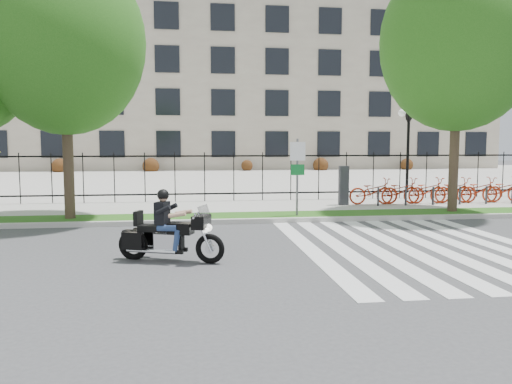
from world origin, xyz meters
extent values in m
plane|color=#3D3D3F|center=(0.00, 0.00, 0.00)|extent=(120.00, 120.00, 0.00)
cube|color=#B3B0A8|center=(0.00, 4.10, 0.07)|extent=(60.00, 0.20, 0.15)
cube|color=#225715|center=(0.00, 4.95, 0.07)|extent=(60.00, 1.50, 0.15)
cube|color=#A8A59D|center=(0.00, 7.45, 0.07)|extent=(60.00, 3.50, 0.15)
cube|color=#A8A59D|center=(0.00, 25.00, 0.05)|extent=(80.00, 34.00, 0.10)
cube|color=#A29483|center=(0.00, 45.00, 10.00)|extent=(60.00, 20.00, 20.00)
cylinder|color=black|center=(10.00, 12.00, 2.00)|extent=(0.14, 0.14, 4.00)
cylinder|color=black|center=(10.00, 12.00, 3.90)|extent=(0.06, 0.70, 0.70)
sphere|color=white|center=(9.65, 12.00, 4.00)|extent=(0.36, 0.36, 0.36)
sphere|color=white|center=(10.35, 12.00, 4.00)|extent=(0.36, 0.36, 0.36)
cylinder|color=#36251D|center=(-4.36, 4.95, 2.13)|extent=(0.32, 0.32, 3.96)
ellipsoid|color=#185012|center=(-4.36, 4.95, 5.59)|extent=(4.93, 4.93, 5.67)
cylinder|color=#36251D|center=(8.48, 4.95, 2.25)|extent=(0.32, 0.32, 4.20)
ellipsoid|color=#185012|center=(8.48, 4.95, 5.92)|extent=(5.25, 5.25, 6.03)
cube|color=#2D2D33|center=(5.26, 7.20, 0.90)|extent=(0.35, 0.25, 1.50)
imported|color=#AB2B11|center=(6.46, 7.20, 0.66)|extent=(1.95, 0.68, 1.02)
cylinder|color=#2D2D33|center=(6.46, 6.70, 0.50)|extent=(0.08, 0.08, 0.70)
imported|color=#AB2B11|center=(7.56, 7.20, 0.66)|extent=(1.95, 0.68, 1.02)
cylinder|color=#2D2D33|center=(7.56, 6.70, 0.50)|extent=(0.08, 0.08, 0.70)
imported|color=#AB2B11|center=(8.66, 7.20, 0.66)|extent=(1.95, 0.68, 1.02)
cylinder|color=#2D2D33|center=(8.66, 6.70, 0.50)|extent=(0.08, 0.08, 0.70)
imported|color=#AB2B11|center=(9.76, 7.20, 0.66)|extent=(1.95, 0.68, 1.02)
cylinder|color=#2D2D33|center=(9.76, 6.70, 0.50)|extent=(0.08, 0.08, 0.70)
imported|color=#AB2B11|center=(10.86, 7.20, 0.66)|extent=(1.95, 0.68, 1.02)
cylinder|color=#2D2D33|center=(10.86, 6.70, 0.50)|extent=(0.08, 0.08, 0.70)
imported|color=#AB2B11|center=(11.96, 7.20, 0.66)|extent=(1.95, 0.68, 1.02)
cylinder|color=#2D2D33|center=(11.96, 6.70, 0.50)|extent=(0.08, 0.08, 0.70)
cylinder|color=#59595B|center=(2.87, 4.60, 1.40)|extent=(0.07, 0.07, 2.50)
cube|color=white|center=(2.87, 4.56, 2.25)|extent=(0.50, 0.03, 0.60)
cube|color=#0C6626|center=(2.87, 4.56, 1.65)|extent=(0.45, 0.03, 0.35)
torus|color=black|center=(-0.20, -1.05, 0.31)|extent=(0.63, 0.33, 0.63)
torus|color=black|center=(-1.83, -0.44, 0.31)|extent=(0.67, 0.36, 0.67)
cube|color=black|center=(-0.37, -0.99, 0.87)|extent=(0.43, 0.57, 0.27)
cube|color=#26262B|center=(-0.31, -1.01, 1.08)|extent=(0.29, 0.48, 0.28)
cube|color=silver|center=(-1.05, -0.73, 0.41)|extent=(0.62, 0.49, 0.37)
cube|color=black|center=(-0.80, -0.83, 0.71)|extent=(0.58, 0.47, 0.24)
cube|color=black|center=(-1.35, -0.62, 0.70)|extent=(0.72, 0.53, 0.13)
cube|color=black|center=(-1.70, -0.49, 0.90)|extent=(0.20, 0.32, 0.31)
cube|color=black|center=(-1.79, -0.74, 0.46)|extent=(0.48, 0.30, 0.37)
cube|color=black|center=(-1.60, -0.23, 0.46)|extent=(0.48, 0.30, 0.37)
cube|color=black|center=(-1.18, -0.68, 1.03)|extent=(0.34, 0.42, 0.48)
sphere|color=tan|center=(-1.16, -0.69, 1.37)|extent=(0.21, 0.21, 0.21)
sphere|color=black|center=(-1.16, -0.69, 1.41)|extent=(0.25, 0.25, 0.25)
camera|label=1|loc=(-0.59, -11.28, 2.47)|focal=35.00mm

